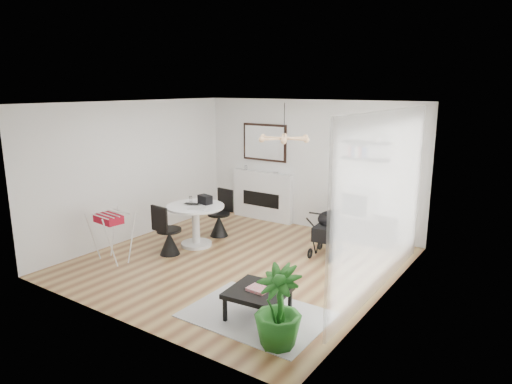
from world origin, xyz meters
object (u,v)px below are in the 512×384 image
Objects in this scene: drying_rack at (112,236)px; stroller at (327,234)px; tv_console at (360,228)px; crt_tv at (359,203)px; potted_plant at (278,307)px; fireplace at (263,190)px; coffee_table at (258,293)px; dining_table at (196,219)px.

drying_rack and stroller have the same top height.
drying_rack is (-3.11, -3.43, 0.21)m from tv_console.
stroller is at bearing -98.39° from crt_tv.
drying_rack is at bearing -131.85° from crt_tv.
crt_tv reaches higher than potted_plant.
fireplace reaches higher than tv_console.
crt_tv is at bearing -4.14° from fireplace.
crt_tv is at bearing 91.71° from coffee_table.
potted_plant is (0.65, -4.11, 0.24)m from tv_console.
stroller is (2.25, 0.97, -0.14)m from dining_table.
fireplace is at bearing 122.66° from coffee_table.
potted_plant reaches higher than stroller.
fireplace is 1.62× the size of tv_console.
dining_table is 3.72m from potted_plant.
fireplace is 2.36m from crt_tv.
stroller is 3.15m from potted_plant.
coffee_table is 0.73m from potted_plant.
dining_table reaches higher than coffee_table.
tv_console reaches higher than coffee_table.
crt_tv is at bearing 40.19° from dining_table.
crt_tv is 0.60× the size of potted_plant.
stroller reaches higher than tv_console.
fireplace is 2.20× the size of potted_plant.
crt_tv reaches higher than dining_table.
tv_console is at bearing 54.37° from drying_rack.
dining_table is 3.01m from coffee_table.
fireplace is 4.57m from coffee_table.
fireplace reaches higher than coffee_table.
tv_console is 1.68× the size of coffee_table.
fireplace is at bearing 175.86° from crt_tv.
tv_console is 0.51m from crt_tv.
drying_rack is 1.09× the size of coffee_table.
stroller is 2.61m from coffee_table.
crt_tv reaches higher than drying_rack.
fireplace is at bearing 125.33° from potted_plant.
fireplace reaches higher than crt_tv.
tv_console is 1.36× the size of potted_plant.
fireplace is 2.43m from tv_console.
fireplace is 2.50× the size of drying_rack.
coffee_table is (2.46, -3.84, -0.34)m from fireplace.
crt_tv is 4.62m from drying_rack.
potted_plant is (3.03, -4.28, -0.19)m from fireplace.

